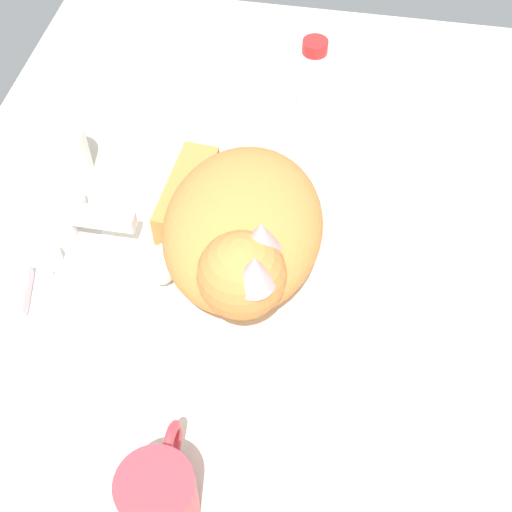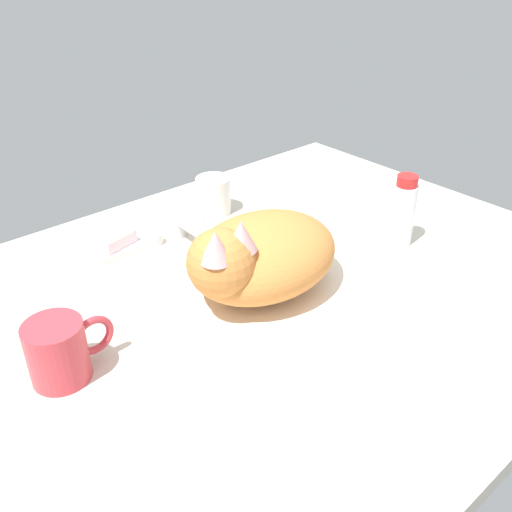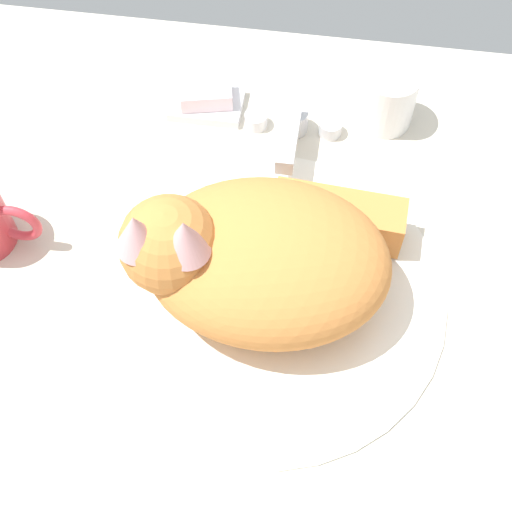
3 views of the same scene
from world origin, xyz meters
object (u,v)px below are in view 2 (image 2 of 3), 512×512
object	(u,v)px
toothpaste_bottle	(403,213)
faucet	(182,227)
rinse_cup	(214,195)
soap_bar	(115,239)
coffee_mug	(60,351)
cat	(256,255)

from	to	relation	value
toothpaste_bottle	faucet	bearing A→B (deg)	136.80
rinse_cup	soap_bar	bearing A→B (deg)	-177.26
coffee_mug	soap_bar	distance (cm)	31.08
soap_bar	cat	bearing A→B (deg)	-68.92
faucet	soap_bar	bearing A→B (deg)	160.46
soap_bar	toothpaste_bottle	size ratio (longest dim) A/B	0.50
cat	soap_bar	world-z (taller)	cat
faucet	rinse_cup	world-z (taller)	rinse_cup
faucet	soap_bar	distance (cm)	11.85
coffee_mug	cat	bearing A→B (deg)	-3.66
coffee_mug	toothpaste_bottle	bearing A→B (deg)	-6.51
faucet	cat	size ratio (longest dim) A/B	0.43
faucet	cat	bearing A→B (deg)	-93.66
rinse_cup	cat	bearing A→B (deg)	-115.05
coffee_mug	soap_bar	size ratio (longest dim) A/B	1.78
faucet	rinse_cup	xyz separation A→B (cm)	(11.00, 5.02, 1.23)
cat	toothpaste_bottle	distance (cm)	29.80
cat	coffee_mug	xyz separation A→B (cm)	(-30.08, 1.92, -2.66)
rinse_cup	coffee_mug	bearing A→B (deg)	-149.96
toothpaste_bottle	soap_bar	bearing A→B (deg)	142.31
soap_bar	faucet	bearing A→B (deg)	-19.54
soap_bar	toothpaste_bottle	xyz separation A→B (cm)	(39.18, -30.28, 3.61)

